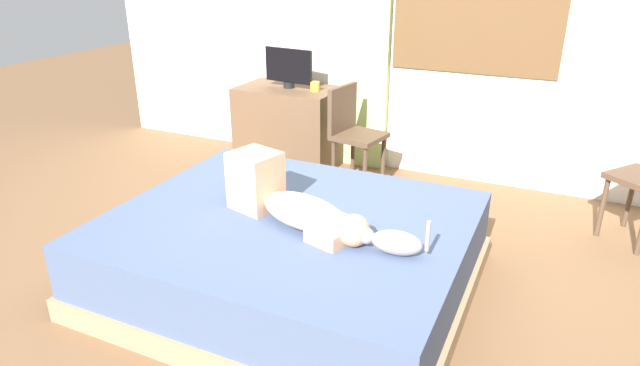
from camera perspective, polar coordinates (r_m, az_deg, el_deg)
ground_plane at (r=3.29m, az=-1.84°, el=-11.62°), size 16.00×16.00×0.00m
back_wall_with_window at (r=4.87m, az=10.84°, el=17.67°), size 6.40×0.14×2.90m
bed at (r=3.26m, az=-3.10°, el=-7.22°), size 2.05×1.73×0.47m
person_lying at (r=3.05m, az=-3.03°, el=-1.99°), size 0.94×0.47×0.34m
cat at (r=2.77m, az=7.60°, el=-6.07°), size 0.36×0.13×0.21m
desk at (r=5.11m, az=-3.25°, el=5.83°), size 0.90×0.56×0.74m
tv_monitor at (r=4.97m, az=-3.29°, el=11.91°), size 0.48×0.10×0.35m
cup at (r=4.87m, az=-0.54°, el=10.01°), size 0.08×0.08×0.08m
chair_by_desk at (r=4.58m, az=3.36°, el=5.60°), size 0.44×0.44×0.86m
curtain_left at (r=4.91m, az=4.83°, el=16.60°), size 0.44×0.06×2.67m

